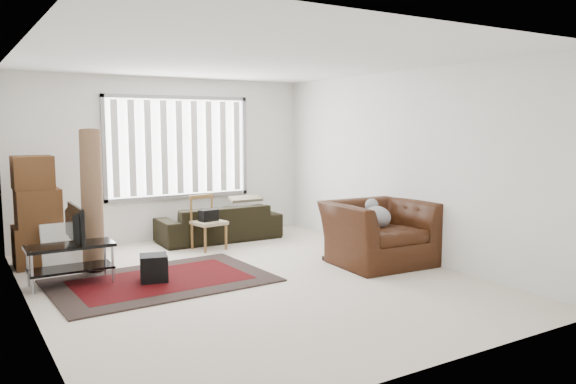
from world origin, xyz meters
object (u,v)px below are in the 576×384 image
moving_boxes (37,215)px  armchair (379,228)px  side_chair (208,220)px  tv_stand (70,256)px  sofa (219,217)px

moving_boxes → armchair: bearing=-29.9°
armchair → side_chair: bearing=131.8°
tv_stand → moving_boxes: 1.28m
tv_stand → armchair: 4.04m
tv_stand → armchair: size_ratio=0.71×
tv_stand → side_chair: side_chair is taller
tv_stand → armchair: armchair is taller
tv_stand → sofa: size_ratio=0.50×
moving_boxes → sofa: moving_boxes is taller
tv_stand → side_chair: size_ratio=1.20×
side_chair → armchair: size_ratio=0.59×
side_chair → armchair: bearing=-61.0°
moving_boxes → sofa: size_ratio=0.75×
armchair → sofa: bearing=118.5°
sofa → side_chair: bearing=52.7°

